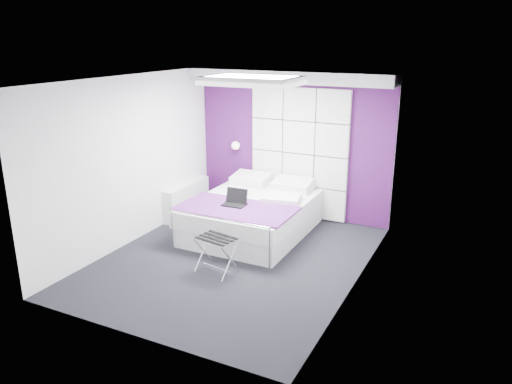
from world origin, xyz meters
TOP-DOWN VIEW (x-y plane):
  - floor at (0.00, 0.00)m, footprint 4.40×4.40m
  - ceiling at (0.00, 0.00)m, footprint 4.40×4.40m
  - wall_back at (0.00, 2.20)m, footprint 3.60×0.00m
  - wall_left at (-1.80, 0.00)m, footprint 0.00×4.40m
  - wall_right at (1.80, 0.00)m, footprint 0.00×4.40m
  - accent_wall at (0.00, 2.19)m, footprint 3.58×0.02m
  - soffit at (0.00, 1.95)m, footprint 3.58×0.50m
  - headboard at (0.15, 2.14)m, footprint 1.80×0.08m
  - skylight at (0.00, 0.60)m, footprint 1.36×0.86m
  - wall_lamp at (-1.05, 2.06)m, footprint 0.15×0.15m
  - radiator at (-1.69, 1.30)m, footprint 0.22×1.20m
  - bed at (-0.23, 1.05)m, footprint 1.80×2.18m
  - nightstand at (-0.62, 2.02)m, footprint 0.42×0.32m
  - luggage_rack at (-0.03, -0.45)m, footprint 0.52×0.38m
  - laptop at (-0.30, 0.63)m, footprint 0.36×0.25m

SIDE VIEW (x-z plane):
  - floor at x=0.00m, z-range 0.00..0.00m
  - luggage_rack at x=-0.03m, z-range 0.00..0.51m
  - radiator at x=-1.69m, z-range 0.00..0.60m
  - bed at x=-0.23m, z-range -0.06..0.70m
  - nightstand at x=-0.62m, z-range 0.49..0.53m
  - laptop at x=-0.30m, z-range 0.55..0.80m
  - headboard at x=0.15m, z-range 0.02..2.32m
  - wall_lamp at x=-1.05m, z-range 1.15..1.29m
  - wall_left at x=-1.80m, z-range -0.90..3.50m
  - wall_right at x=1.80m, z-range -0.90..3.50m
  - accent_wall at x=0.00m, z-range 0.01..2.59m
  - wall_back at x=0.00m, z-range -0.50..3.10m
  - soffit at x=0.00m, z-range 2.40..2.60m
  - skylight at x=0.00m, z-range 2.49..2.61m
  - ceiling at x=0.00m, z-range 2.60..2.60m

